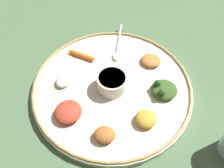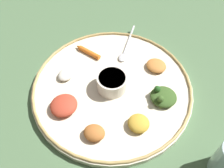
# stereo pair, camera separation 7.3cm
# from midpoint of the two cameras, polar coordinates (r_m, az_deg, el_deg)

# --- Properties ---
(ground_plane) EXTENTS (2.40, 2.40, 0.00)m
(ground_plane) POSITION_cam_midpoint_polar(r_m,az_deg,el_deg) (0.76, 2.75, -1.72)
(ground_plane) COLOR #4C6B47
(platter) EXTENTS (0.45, 0.45, 0.02)m
(platter) POSITION_cam_midpoint_polar(r_m,az_deg,el_deg) (0.75, 2.78, -1.30)
(platter) COLOR beige
(platter) RESTS_ON ground_plane
(platter_rim) EXTENTS (0.45, 0.45, 0.01)m
(platter_rim) POSITION_cam_midpoint_polar(r_m,az_deg,el_deg) (0.74, 2.82, -0.75)
(platter_rim) COLOR tan
(platter_rim) RESTS_ON platter
(center_bowl) EXTENTS (0.08, 0.08, 0.04)m
(center_bowl) POSITION_cam_midpoint_polar(r_m,az_deg,el_deg) (0.72, 2.89, 0.24)
(center_bowl) COLOR silver
(center_bowl) RESTS_ON platter
(spoon) EXTENTS (0.16, 0.09, 0.01)m
(spoon) POSITION_cam_midpoint_polar(r_m,az_deg,el_deg) (0.84, 5.49, 7.46)
(spoon) COLOR silver
(spoon) RESTS_ON platter
(greens_pile) EXTENTS (0.09, 0.10, 0.04)m
(greens_pile) POSITION_cam_midpoint_polar(r_m,az_deg,el_deg) (0.73, 13.82, -2.84)
(greens_pile) COLOR #385623
(greens_pile) RESTS_ON platter
(carrot_near_spoon) EXTENTS (0.07, 0.07, 0.01)m
(carrot_near_spoon) POSITION_cam_midpoint_polar(r_m,az_deg,el_deg) (0.82, -2.69, 6.82)
(carrot_near_spoon) COLOR orange
(carrot_near_spoon) RESTS_ON platter
(mound_lentil_yellow) EXTENTS (0.07, 0.07, 0.03)m
(mound_lentil_yellow) POSITION_cam_midpoint_polar(r_m,az_deg,el_deg) (0.67, 8.91, -8.62)
(mound_lentil_yellow) COLOR gold
(mound_lentil_yellow) RESTS_ON platter
(mound_chickpea) EXTENTS (0.06, 0.07, 0.03)m
(mound_chickpea) POSITION_cam_midpoint_polar(r_m,az_deg,el_deg) (0.65, -0.62, -10.75)
(mound_chickpea) COLOR #B2662D
(mound_chickpea) RESTS_ON platter
(mound_squash) EXTENTS (0.08, 0.08, 0.02)m
(mound_squash) POSITION_cam_midpoint_polar(r_m,az_deg,el_deg) (0.79, 12.16, 3.75)
(mound_squash) COLOR #C67A38
(mound_squash) RESTS_ON platter
(mound_berbere_red) EXTENTS (0.10, 0.10, 0.03)m
(mound_berbere_red) POSITION_cam_midpoint_polar(r_m,az_deg,el_deg) (0.70, -7.46, -4.80)
(mound_berbere_red) COLOR #B73D28
(mound_berbere_red) RESTS_ON platter
(mound_rice_white) EXTENTS (0.06, 0.06, 0.02)m
(mound_rice_white) POSITION_cam_midpoint_polar(r_m,az_deg,el_deg) (0.76, -7.29, 1.90)
(mound_rice_white) COLOR silver
(mound_rice_white) RESTS_ON platter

